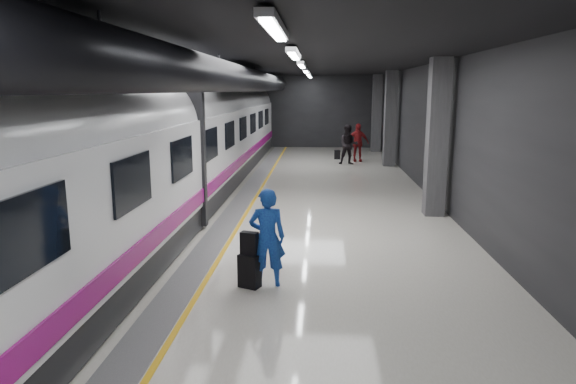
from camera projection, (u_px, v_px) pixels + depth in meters
name	position (u px, v px, depth m)	size (l,w,h in m)	color
ground	(273.00, 230.00, 13.41)	(40.00, 40.00, 0.00)	silver
platform_hall	(264.00, 92.00, 13.67)	(10.02, 40.02, 4.51)	black
train	(147.00, 151.00, 13.20)	(3.05, 38.00, 4.05)	black
traveler_main	(267.00, 238.00, 9.45)	(0.68, 0.44, 1.85)	#1756AE
suitcase_main	(250.00, 271.00, 9.48)	(0.38, 0.24, 0.63)	black
shoulder_bag	(249.00, 243.00, 9.42)	(0.31, 0.17, 0.42)	black
traveler_far_a	(349.00, 145.00, 25.12)	(0.94, 0.73, 1.94)	black
traveler_far_b	(357.00, 142.00, 26.22)	(1.14, 0.47, 1.94)	maroon
suitcase_far	(337.00, 155.00, 27.18)	(0.32, 0.21, 0.47)	black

